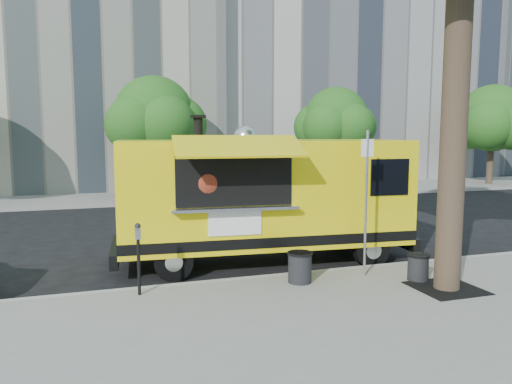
# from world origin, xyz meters

# --- Properties ---
(ground) EXTENTS (120.00, 120.00, 0.00)m
(ground) POSITION_xyz_m (0.00, 0.00, 0.00)
(ground) COLOR black
(ground) RESTS_ON ground
(sidewalk) EXTENTS (60.00, 6.00, 0.15)m
(sidewalk) POSITION_xyz_m (0.00, -4.00, 0.07)
(sidewalk) COLOR gray
(sidewalk) RESTS_ON ground
(curb) EXTENTS (60.00, 0.14, 0.16)m
(curb) POSITION_xyz_m (0.00, -0.93, 0.07)
(curb) COLOR #999993
(curb) RESTS_ON ground
(far_sidewalk) EXTENTS (60.00, 5.00, 0.15)m
(far_sidewalk) POSITION_xyz_m (0.00, 13.50, 0.07)
(far_sidewalk) COLOR gray
(far_sidewalk) RESTS_ON ground
(building_mid) EXTENTS (20.00, 14.00, 20.00)m
(building_mid) POSITION_xyz_m (12.00, 23.00, 10.00)
(building_mid) COLOR #A9A29E
(building_mid) RESTS_ON ground
(building_right) EXTENTS (16.00, 12.00, 16.00)m
(building_right) POSITION_xyz_m (30.00, 24.00, 8.00)
(building_right) COLOR #B3AD95
(building_right) RESTS_ON ground
(tree_well) EXTENTS (1.20, 1.20, 0.02)m
(tree_well) POSITION_xyz_m (2.60, -2.80, 0.15)
(tree_well) COLOR black
(tree_well) RESTS_ON sidewalk
(far_tree_b) EXTENTS (3.60, 3.60, 5.50)m
(far_tree_b) POSITION_xyz_m (-1.00, 12.70, 3.83)
(far_tree_b) COLOR #33261C
(far_tree_b) RESTS_ON far_sidewalk
(far_tree_c) EXTENTS (3.24, 3.24, 5.21)m
(far_tree_c) POSITION_xyz_m (8.00, 12.40, 3.72)
(far_tree_c) COLOR #33261C
(far_tree_c) RESTS_ON far_sidewalk
(far_tree_d) EXTENTS (3.78, 3.78, 5.64)m
(far_tree_d) POSITION_xyz_m (18.00, 12.60, 3.89)
(far_tree_d) COLOR #33261C
(far_tree_d) RESTS_ON far_sidewalk
(sign_post) EXTENTS (0.28, 0.06, 3.00)m
(sign_post) POSITION_xyz_m (1.55, -1.55, 1.85)
(sign_post) COLOR silver
(sign_post) RESTS_ON sidewalk
(parking_meter) EXTENTS (0.11, 0.11, 1.33)m
(parking_meter) POSITION_xyz_m (-3.00, -1.35, 0.98)
(parking_meter) COLOR black
(parking_meter) RESTS_ON sidewalk
(food_truck) EXTENTS (7.18, 3.54, 3.47)m
(food_truck) POSITION_xyz_m (0.06, 0.57, 1.63)
(food_truck) COLOR yellow
(food_truck) RESTS_ON ground
(trash_bin_left) EXTENTS (0.51, 0.51, 0.61)m
(trash_bin_left) POSITION_xyz_m (0.10, -1.56, 0.47)
(trash_bin_left) COLOR black
(trash_bin_left) RESTS_ON sidewalk
(trash_bin_right) EXTENTS (0.45, 0.45, 0.54)m
(trash_bin_right) POSITION_xyz_m (2.40, -2.18, 0.44)
(trash_bin_right) COLOR black
(trash_bin_right) RESTS_ON sidewalk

